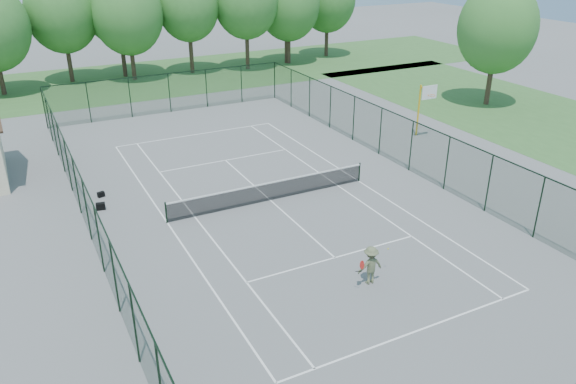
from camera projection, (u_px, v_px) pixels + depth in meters
name	position (u px, v px, depth m)	size (l,w,h in m)	color
ground	(270.00, 200.00, 29.18)	(140.00, 140.00, 0.00)	slate
grass_far	(135.00, 80.00, 53.43)	(80.00, 16.00, 0.01)	#407135
grass_side	(534.00, 117.00, 42.37)	(14.00, 40.00, 0.01)	#407135
court_lines	(270.00, 200.00, 29.18)	(11.05, 23.85, 0.01)	white
tennis_net	(270.00, 190.00, 28.94)	(11.08, 0.08, 1.10)	black
fence_enclosure	(270.00, 173.00, 28.53)	(18.05, 36.05, 3.02)	#1B3E22
tree_line_far	(127.00, 14.00, 50.92)	(39.40, 6.40, 9.70)	#493427
basketball_goal	(425.00, 100.00, 37.23)	(1.20, 1.43, 3.65)	gold
tree_side	(497.00, 28.00, 43.21)	(6.04, 6.04, 9.56)	#493427
sports_bag_a	(101.00, 206.00, 28.15)	(0.44, 0.27, 0.35)	black
sports_bag_b	(101.00, 194.00, 29.52)	(0.36, 0.22, 0.28)	black
tennis_player	(370.00, 265.00, 21.97)	(2.04, 0.88, 1.61)	#5D6545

